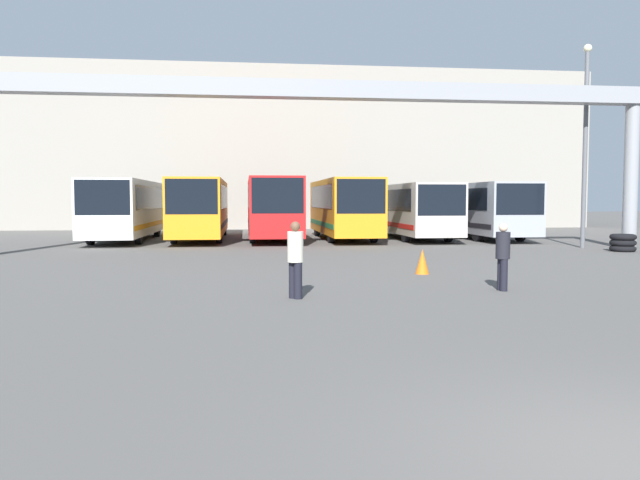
% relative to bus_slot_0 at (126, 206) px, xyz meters
% --- Properties ---
extents(building_backdrop, '(45.62, 12.00, 11.86)m').
position_rel_bus_slot_0_xyz_m(building_backdrop, '(9.57, 17.48, 4.14)').
color(building_backdrop, gray).
rests_on(building_backdrop, ground).
extents(overhead_gantry, '(27.07, 0.80, 6.92)m').
position_rel_bus_slot_0_xyz_m(overhead_gantry, '(9.57, -8.46, 3.99)').
color(overhead_gantry, gray).
rests_on(overhead_gantry, ground).
extents(bus_slot_0, '(2.59, 11.14, 3.11)m').
position_rel_bus_slot_0_xyz_m(bus_slot_0, '(0.00, 0.00, 0.00)').
color(bus_slot_0, silver).
rests_on(bus_slot_0, ground).
extents(bus_slot_1, '(2.54, 12.09, 3.17)m').
position_rel_bus_slot_0_xyz_m(bus_slot_1, '(3.83, 0.47, 0.03)').
color(bus_slot_1, orange).
rests_on(bus_slot_1, ground).
extents(bus_slot_2, '(2.59, 11.78, 3.23)m').
position_rel_bus_slot_0_xyz_m(bus_slot_2, '(7.66, 0.32, 0.07)').
color(bus_slot_2, red).
rests_on(bus_slot_2, ground).
extents(bus_slot_3, '(2.50, 10.54, 3.19)m').
position_rel_bus_slot_0_xyz_m(bus_slot_3, '(11.48, -0.30, 0.04)').
color(bus_slot_3, orange).
rests_on(bus_slot_3, ground).
extents(bus_slot_4, '(2.55, 10.63, 2.95)m').
position_rel_bus_slot_0_xyz_m(bus_slot_4, '(15.31, -0.26, -0.09)').
color(bus_slot_4, beige).
rests_on(bus_slot_4, ground).
extents(bus_slot_5, '(2.63, 11.08, 3.01)m').
position_rel_bus_slot_0_xyz_m(bus_slot_5, '(19.14, -0.03, -0.06)').
color(bus_slot_5, '#999EA5').
rests_on(bus_slot_5, ground).
extents(pedestrian_near_left, '(0.35, 0.35, 1.68)m').
position_rel_bus_slot_0_xyz_m(pedestrian_near_left, '(7.26, -20.36, -0.90)').
color(pedestrian_near_left, black).
rests_on(pedestrian_near_left, ground).
extents(pedestrian_near_center, '(0.33, 0.33, 1.59)m').
position_rel_bus_slot_0_xyz_m(pedestrian_near_center, '(12.20, -19.77, -0.95)').
color(pedestrian_near_center, black).
rests_on(pedestrian_near_center, ground).
extents(traffic_cone, '(0.40, 0.40, 0.71)m').
position_rel_bus_slot_0_xyz_m(traffic_cone, '(11.26, -16.33, -1.44)').
color(traffic_cone, orange).
rests_on(traffic_cone, ground).
extents(tire_stack, '(1.04, 1.04, 0.72)m').
position_rel_bus_slot_0_xyz_m(tire_stack, '(21.72, -9.72, -1.43)').
color(tire_stack, black).
rests_on(tire_stack, ground).
extents(lamp_post, '(0.36, 0.36, 8.92)m').
position_rel_bus_slot_0_xyz_m(lamp_post, '(21.10, -7.68, 3.03)').
color(lamp_post, '#595B60').
rests_on(lamp_post, ground).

